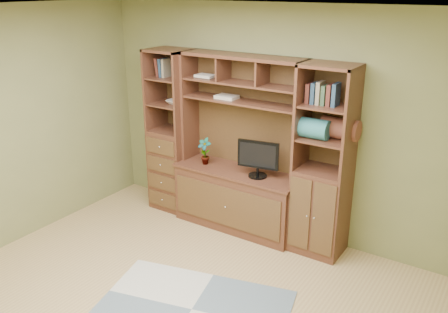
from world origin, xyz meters
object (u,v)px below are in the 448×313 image
Objects in this scene: right_tower at (323,163)px; monitor at (258,152)px; center_hutch at (237,146)px; left_tower at (172,131)px.

right_tower reaches higher than monitor.
left_tower is at bearing 177.71° from center_hutch.
center_hutch is at bearing -2.29° from left_tower.
monitor is (0.29, -0.03, -0.01)m from center_hutch.
center_hutch is 0.29m from monitor.
right_tower is at bearing 2.23° from center_hutch.
monitor is at bearing -174.17° from right_tower.
center_hutch is 1.00× the size of right_tower.
left_tower is at bearing 166.38° from monitor.
center_hutch is 3.54× the size of monitor.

